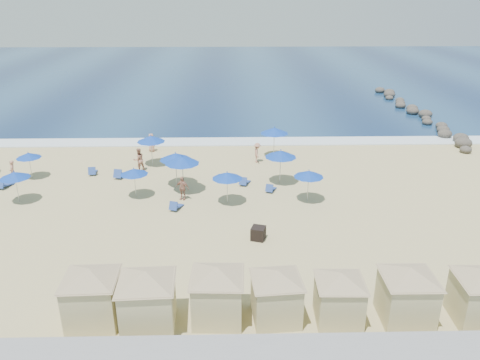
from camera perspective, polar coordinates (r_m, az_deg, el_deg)
name	(u,v)px	position (r m, az deg, el deg)	size (l,w,h in m)	color
ground	(181,218)	(29.08, -7.24, -4.59)	(160.00, 160.00, 0.00)	tan
ocean	(211,73)	(81.94, -3.51, 12.92)	(160.00, 80.00, 0.06)	#0D244A
surf_line	(197,142)	(43.43, -5.30, 4.65)	(160.00, 2.50, 0.08)	white
rock_jetty	(417,113)	(56.33, 20.76, 7.70)	(2.56, 26.66, 0.96)	#322E2A
trash_bin	(258,233)	(26.34, 2.24, -6.50)	(0.74, 0.74, 0.74)	black
cabana_0	(91,288)	(20.63, -17.68, -12.46)	(4.51, 4.51, 2.83)	#CDC08C
cabana_1	(147,292)	(19.79, -11.26, -13.21)	(4.62, 4.62, 2.90)	#CDC08C
cabana_2	(217,286)	(19.88, -2.79, -12.80)	(4.45, 4.45, 2.79)	#CDC08C
cabana_3	(276,288)	(19.96, 4.47, -13.02)	(4.17, 4.17, 2.62)	#CDC08C
cabana_4	(340,290)	(20.28, 12.07, -13.03)	(4.06, 4.06, 2.55)	#CDC08C
cabana_5	(408,287)	(21.00, 19.81, -12.16)	(4.45, 4.45, 2.79)	#CDC08C
umbrella_1	(14,175)	(33.55, -25.80, 0.55)	(1.94, 1.94, 2.21)	#A5A8AD
umbrella_2	(28,155)	(37.66, -24.38, 2.76)	(1.80, 1.80, 2.05)	#A5A8AD
umbrella_3	(151,139)	(37.49, -10.81, 4.97)	(2.22, 2.22, 2.53)	#A5A8AD
umbrella_4	(134,172)	(31.81, -12.80, 1.01)	(1.86, 1.86, 2.11)	#A5A8AD
umbrella_5	(182,160)	(31.94, -7.07, 2.44)	(2.35, 2.35, 2.68)	#A5A8AD
umbrella_6	(176,156)	(33.05, -7.87, 2.87)	(2.24, 2.24, 2.55)	#A5A8AD
umbrella_7	(227,175)	(30.03, -1.58, 0.56)	(1.98, 1.98, 2.26)	#A5A8AD
umbrella_8	(274,131)	(38.79, 4.21, 6.04)	(2.33, 2.33, 2.65)	#A5A8AD
umbrella_9	(281,154)	(33.33, 4.99, 3.20)	(2.26, 2.26, 2.58)	#A5A8AD
umbrella_10	(309,174)	(30.67, 8.39, 0.76)	(1.96, 1.96, 2.24)	#A5A8AD
beach_chair_0	(4,184)	(37.07, -26.85, -0.48)	(0.88, 1.41, 0.72)	#284494
beach_chair_1	(93,171)	(37.26, -17.52, 1.02)	(0.72, 1.30, 0.68)	#284494
beach_chair_2	(120,174)	(36.03, -14.41, 0.70)	(0.96, 1.50, 0.77)	#284494
beach_chair_3	(176,206)	(30.12, -7.86, -3.16)	(0.90, 1.31, 0.66)	#284494
beach_chair_4	(244,182)	(33.62, 0.54, -0.18)	(0.93, 1.33, 0.67)	#284494
beach_chair_5	(271,188)	(32.55, 3.75, -1.03)	(0.91, 1.26, 0.64)	#284494
beachgoer_0	(13,172)	(37.60, -25.98, 0.93)	(0.61, 0.40, 1.67)	tan
beachgoer_1	(139,160)	(36.84, -12.24, 2.45)	(0.88, 0.69, 1.82)	tan
beachgoer_2	(182,188)	(31.26, -7.06, -0.97)	(0.96, 0.40, 1.63)	tan
beachgoer_3	(257,153)	(37.92, 2.11, 3.35)	(1.05, 0.60, 1.62)	tan
beachgoer_4	(151,142)	(41.28, -10.75, 4.52)	(0.78, 0.51, 1.59)	tan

